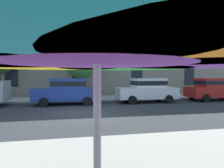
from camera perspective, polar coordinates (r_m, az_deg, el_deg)
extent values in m
plane|color=#2D3033|center=(10.72, -7.45, -8.21)|extent=(120.00, 120.00, 0.00)
cube|color=#B2ADA3|center=(17.44, -9.15, -4.02)|extent=(56.00, 3.60, 0.12)
cube|color=gray|center=(26.25, -10.11, 15.49)|extent=(40.84, 12.00, 16.00)
cube|color=#6B6056|center=(19.54, -9.50, 5.85)|extent=(40.02, 0.08, 0.36)
cube|color=#6B6056|center=(20.01, -9.56, 15.04)|extent=(40.02, 0.08, 0.36)
cube|color=black|center=(21.15, -26.62, 19.74)|extent=(1.10, 0.06, 14.80)
cube|color=black|center=(20.56, -9.59, 20.47)|extent=(1.10, 0.06, 14.80)
cube|color=black|center=(21.58, 7.07, 19.58)|extent=(1.10, 0.06, 14.80)
cube|color=black|center=(24.02, 21.02, 17.63)|extent=(1.10, 0.06, 14.80)
cube|color=#A8AAB2|center=(14.78, -27.55, 0.18)|extent=(0.16, 1.75, 0.36)
cube|color=navy|center=(14.28, -12.69, -2.83)|extent=(4.40, 1.76, 0.80)
cube|color=navy|center=(14.23, -12.11, 0.14)|extent=(2.30, 1.55, 0.68)
cube|color=black|center=(14.23, -12.11, 0.14)|extent=(2.32, 1.57, 0.32)
cylinder|color=black|center=(13.53, -18.54, -4.86)|extent=(0.60, 0.22, 0.60)
cylinder|color=black|center=(15.27, -17.76, -4.07)|extent=(0.60, 0.22, 0.60)
cylinder|color=black|center=(13.49, -6.91, -4.79)|extent=(0.60, 0.22, 0.60)
cylinder|color=black|center=(15.23, -7.48, -4.00)|extent=(0.60, 0.22, 0.60)
cube|color=silver|center=(15.32, 9.59, -2.47)|extent=(4.40, 1.76, 0.80)
cube|color=silver|center=(15.34, 10.13, 0.30)|extent=(2.30, 1.55, 0.68)
cube|color=black|center=(15.34, 10.13, 0.30)|extent=(2.32, 1.57, 0.32)
cylinder|color=black|center=(14.08, 5.71, -4.49)|extent=(0.60, 0.22, 0.60)
cylinder|color=black|center=(15.76, 3.78, -3.78)|extent=(0.60, 0.22, 0.60)
cylinder|color=black|center=(15.13, 15.64, -4.10)|extent=(0.60, 0.22, 0.60)
cylinder|color=black|center=(16.70, 12.85, -3.50)|extent=(0.60, 0.22, 0.60)
cube|color=#B21E19|center=(18.21, 26.64, -1.94)|extent=(4.40, 1.76, 0.80)
cube|color=#B21E19|center=(18.08, 26.31, 0.38)|extent=(2.30, 1.55, 0.68)
cube|color=black|center=(18.08, 26.31, 0.38)|extent=(2.32, 1.57, 0.32)
cylinder|color=black|center=(19.78, 28.14, -2.82)|extent=(0.60, 0.22, 0.60)
cylinder|color=black|center=(18.15, 21.51, -3.14)|extent=(0.60, 0.22, 0.60)
cylinder|color=black|center=(16.72, 24.83, -3.63)|extent=(0.60, 0.22, 0.60)
sphere|color=#236023|center=(18.75, -28.56, 5.53)|extent=(1.95, 1.95, 1.95)
cylinder|color=brown|center=(17.28, -8.61, -0.94)|extent=(0.22, 0.22, 2.01)
sphere|color=#387F33|center=(17.22, -8.15, 4.60)|extent=(1.92, 1.92, 1.92)
sphere|color=#387F33|center=(17.13, -9.21, 6.43)|extent=(2.23, 2.23, 2.23)
sphere|color=#387F33|center=(17.50, -8.78, 6.01)|extent=(2.72, 2.72, 2.72)
sphere|color=#387F33|center=(17.45, -9.07, 5.41)|extent=(2.01, 2.01, 2.01)
cylinder|color=silver|center=(1.68, -4.13, -21.89)|extent=(0.06, 0.06, 2.47)
cone|color=#662D9E|center=(1.88, 23.22, 11.86)|extent=(1.50, 1.50, 0.46)
cone|color=green|center=(2.37, 3.81, 9.97)|extent=(1.50, 1.50, 0.46)
cone|color=yellow|center=(2.30, -17.58, 10.13)|extent=(1.50, 1.50, 0.46)
cone|color=orange|center=(1.05, 27.53, 19.77)|extent=(1.50, 1.50, 0.46)
cone|color=#662D9E|center=(1.58, -4.24, 15.45)|extent=(1.44, 1.44, 0.54)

